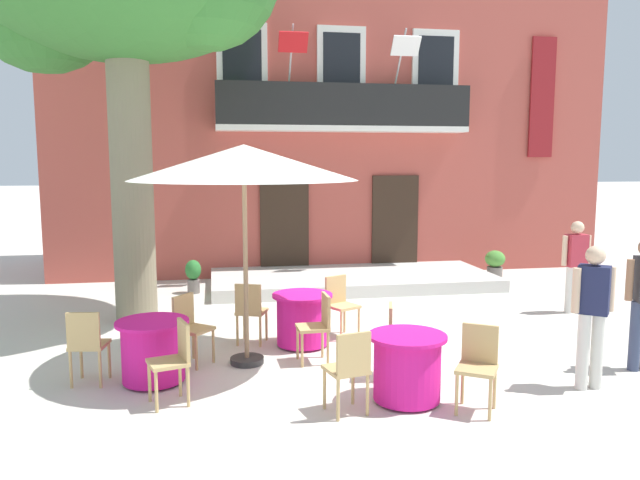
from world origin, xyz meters
TOP-DOWN VIEW (x-y plane):
  - ground_plane at (0.00, 0.00)m, footprint 120.00×120.00m
  - building_facade at (0.49, 6.99)m, footprint 13.00×5.09m
  - entrance_step_platform at (0.49, 3.74)m, footprint 5.92×2.53m
  - cafe_table_near_tree at (-0.34, -2.57)m, footprint 0.86×0.86m
  - cafe_chair_near_tree_0 at (-0.21, -1.82)m, footprint 0.49×0.49m
  - cafe_chair_near_tree_1 at (-1.06, -2.82)m, footprint 0.48×0.48m
  - cafe_chair_near_tree_2 at (0.33, -2.91)m, footprint 0.55×0.55m
  - cafe_table_middle at (-1.18, -0.33)m, footprint 0.86×0.86m
  - cafe_chair_middle_0 at (-0.55, 0.08)m, footprint 0.54×0.54m
  - cafe_chair_middle_1 at (-1.91, -0.14)m, footprint 0.51×0.51m
  - cafe_chair_middle_2 at (-1.08, -1.08)m, footprint 0.41×0.41m
  - cafe_table_front at (-3.15, -1.48)m, footprint 0.86×0.86m
  - cafe_chair_front_0 at (-3.91, -1.44)m, footprint 0.45×0.45m
  - cafe_chair_front_1 at (-2.86, -2.17)m, footprint 0.50×0.50m
  - cafe_chair_front_2 at (-2.74, -0.85)m, footprint 0.56×0.56m
  - cafe_umbrella at (-2.01, -0.97)m, footprint 2.90×2.90m
  - ground_planter_left at (-2.83, 3.55)m, footprint 0.32×0.32m
  - ground_planter_right at (3.80, 3.88)m, footprint 0.44×0.44m
  - pedestrian_near_entrance at (3.78, 0.77)m, footprint 0.53×0.23m
  - pedestrian_mid_plaza at (1.87, -2.56)m, footprint 0.53×0.39m

SIDE VIEW (x-z plane):
  - ground_plane at x=0.00m, z-range 0.00..0.00m
  - entrance_step_platform at x=0.49m, z-range 0.00..0.25m
  - ground_planter_right at x=3.80m, z-range 0.04..0.69m
  - ground_planter_left at x=-2.83m, z-range 0.04..0.71m
  - cafe_table_near_tree at x=-0.34m, z-range 0.01..0.77m
  - cafe_table_middle at x=-1.18m, z-range 0.01..0.77m
  - cafe_table_front at x=-3.15m, z-range 0.01..0.77m
  - cafe_chair_near_tree_0 at x=-0.21m, z-range 0.07..0.98m
  - cafe_chair_near_tree_1 at x=-1.06m, z-range 0.07..0.98m
  - cafe_chair_near_tree_2 at x=0.33m, z-range 0.07..0.98m
  - cafe_chair_middle_0 at x=-0.55m, z-range 0.07..0.98m
  - cafe_chair_middle_1 at x=-1.91m, z-range 0.07..0.98m
  - cafe_chair_middle_2 at x=-1.08m, z-range 0.07..0.98m
  - cafe_chair_front_0 at x=-3.91m, z-range 0.07..0.98m
  - cafe_chair_front_1 at x=-2.86m, z-range 0.07..0.98m
  - cafe_chair_front_2 at x=-2.74m, z-range 0.07..0.98m
  - pedestrian_near_entrance at x=3.78m, z-range 0.10..1.71m
  - pedestrian_mid_plaza at x=1.87m, z-range 0.11..1.80m
  - cafe_umbrella at x=-2.01m, z-range 1.19..4.04m
  - building_facade at x=0.49m, z-range 0.00..7.50m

